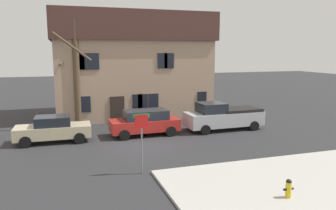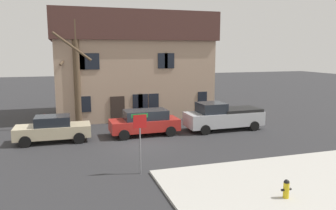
# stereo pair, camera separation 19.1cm
# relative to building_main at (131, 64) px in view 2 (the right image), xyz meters

# --- Properties ---
(ground_plane) EXTENTS (120.00, 120.00, 0.00)m
(ground_plane) POSITION_rel_building_main_xyz_m (-1.40, -10.33, -4.45)
(ground_plane) COLOR #2D2D30
(sidewalk_slab) EXTENTS (11.48, 6.79, 0.12)m
(sidewalk_slab) POSITION_rel_building_main_xyz_m (3.58, -18.33, -4.39)
(sidewalk_slab) COLOR #B7B5AD
(sidewalk_slab) RESTS_ON ground_plane
(building_main) EXTENTS (13.30, 7.78, 8.72)m
(building_main) POSITION_rel_building_main_xyz_m (0.00, 0.00, 0.00)
(building_main) COLOR tan
(building_main) RESTS_ON ground_plane
(tree_bare_near) EXTENTS (2.30, 2.27, 7.22)m
(tree_bare_near) POSITION_rel_building_main_xyz_m (-5.17, -2.56, -1.14)
(tree_bare_near) COLOR brown
(tree_bare_near) RESTS_ON ground_plane
(tree_bare_mid) EXTENTS (3.35, 3.37, 7.82)m
(tree_bare_mid) POSITION_rel_building_main_xyz_m (-4.79, -3.64, -0.25)
(tree_bare_mid) COLOR brown
(tree_bare_mid) RESTS_ON ground_plane
(car_beige_sedan) EXTENTS (4.52, 2.04, 1.62)m
(car_beige_sedan) POSITION_rel_building_main_xyz_m (-6.52, -7.96, -3.63)
(car_beige_sedan) COLOR #C6B793
(car_beige_sedan) RESTS_ON ground_plane
(car_red_wagon) EXTENTS (4.58, 2.09, 1.70)m
(car_red_wagon) POSITION_rel_building_main_xyz_m (-0.72, -7.99, -3.56)
(car_red_wagon) COLOR #AD231E
(car_red_wagon) RESTS_ON ground_plane
(pickup_truck_silver) EXTENTS (5.59, 2.29, 1.99)m
(pickup_truck_silver) POSITION_rel_building_main_xyz_m (4.96, -8.16, -3.49)
(pickup_truck_silver) COLOR #B7BABF
(pickup_truck_silver) RESTS_ON ground_plane
(fire_hydrant) EXTENTS (0.42, 0.22, 0.72)m
(fire_hydrant) POSITION_rel_building_main_xyz_m (2.02, -19.24, -3.96)
(fire_hydrant) COLOR gold
(fire_hydrant) RESTS_ON sidewalk_slab
(street_sign_pole) EXTENTS (0.76, 0.07, 2.79)m
(street_sign_pole) POSITION_rel_building_main_xyz_m (-2.57, -14.89, -2.49)
(street_sign_pole) COLOR slate
(street_sign_pole) RESTS_ON ground_plane
(bicycle_leaning) EXTENTS (1.73, 0.37, 1.03)m
(bicycle_leaning) POSITION_rel_building_main_xyz_m (-7.08, -3.58, -4.08)
(bicycle_leaning) COLOR black
(bicycle_leaning) RESTS_ON ground_plane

